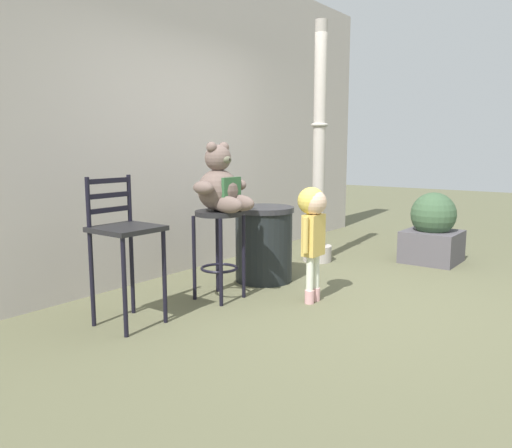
% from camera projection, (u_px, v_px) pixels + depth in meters
% --- Properties ---
extents(ground_plane, '(24.00, 24.00, 0.00)m').
position_uv_depth(ground_plane, '(353.00, 304.00, 4.22)').
color(ground_plane, '#5E5E42').
extents(building_wall, '(7.32, 0.30, 3.26)m').
position_uv_depth(building_wall, '(172.00, 113.00, 5.21)').
color(building_wall, '#BEB3AD').
rests_on(building_wall, ground_plane).
extents(bar_stool_with_teddy, '(0.40, 0.40, 0.76)m').
position_uv_depth(bar_stool_with_teddy, '(219.00, 236.00, 4.29)').
color(bar_stool_with_teddy, black).
rests_on(bar_stool_with_teddy, ground_plane).
extents(teddy_bear, '(0.54, 0.49, 0.57)m').
position_uv_depth(teddy_bear, '(221.00, 186.00, 4.21)').
color(teddy_bear, '#6B5850').
rests_on(teddy_bear, bar_stool_with_teddy).
extents(child_walking, '(0.31, 0.24, 0.97)m').
position_uv_depth(child_walking, '(313.00, 219.00, 4.17)').
color(child_walking, '#DAA0A0').
rests_on(child_walking, ground_plane).
extents(trash_bin, '(0.58, 0.58, 0.72)m').
position_uv_depth(trash_bin, '(264.00, 244.00, 4.90)').
color(trash_bin, black).
rests_on(trash_bin, ground_plane).
extents(lamppost, '(0.32, 0.32, 2.63)m').
position_uv_depth(lamppost, '(319.00, 171.00, 5.64)').
color(lamppost, '#B2A8A0').
rests_on(lamppost, ground_plane).
extents(bar_chair_empty, '(0.43, 0.43, 1.08)m').
position_uv_depth(bar_chair_empty, '(124.00, 237.00, 3.66)').
color(bar_chair_empty, black).
rests_on(bar_chair_empty, ground_plane).
extents(planter_with_shrub, '(0.58, 0.58, 0.79)m').
position_uv_depth(planter_with_shrub, '(433.00, 230.00, 5.70)').
color(planter_with_shrub, '#514D52').
rests_on(planter_with_shrub, ground_plane).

